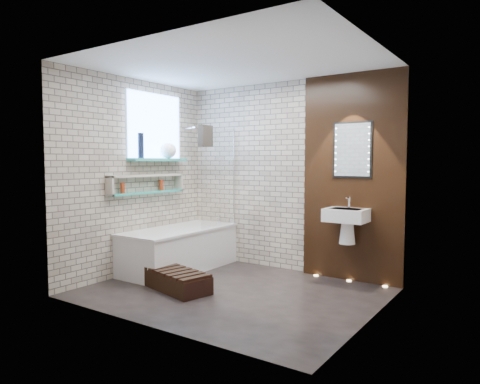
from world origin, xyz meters
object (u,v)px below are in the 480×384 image
Objects in this scene: bath_screen at (219,177)px; washbasin at (346,220)px; bathtub at (179,249)px; walnut_step at (176,281)px; led_mirror at (352,150)px.

bath_screen reaches higher than washbasin.
bathtub is 2.32m from washbasin.
bathtub is 1.92× the size of walnut_step.
washbasin is 0.64× the size of walnut_step.
bathtub is 2.49× the size of led_mirror.
bath_screen is (0.35, 0.44, 0.99)m from bathtub.
walnut_step is (0.27, -1.19, -1.18)m from bath_screen.
bath_screen is 1.70m from walnut_step.
washbasin is (1.82, 0.18, -0.49)m from bath_screen.
washbasin is 0.88m from led_mirror.
led_mirror reaches higher than walnut_step.
led_mirror reaches higher than washbasin.
bathtub is at bearing -160.22° from led_mirror.
bath_screen is 2.41× the size of washbasin.
bathtub is at bearing -128.90° from bath_screen.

